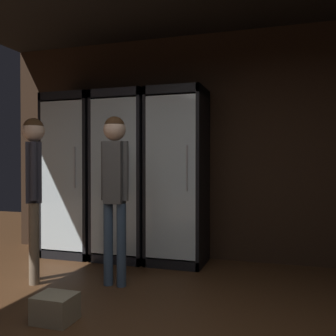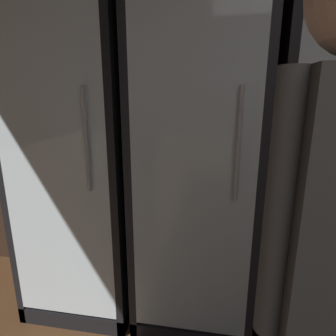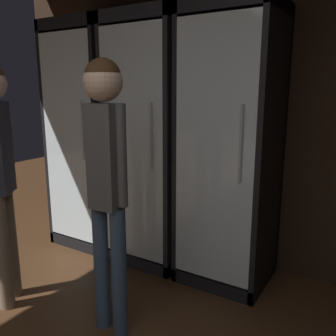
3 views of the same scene
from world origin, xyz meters
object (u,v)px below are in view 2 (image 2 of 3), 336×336
cooler_left (197,156)px  shopper_near (335,240)px  cooler_center (329,159)px  cooler_far_left (83,150)px

cooler_left → shopper_near: cooler_left is taller
cooler_left → shopper_near: size_ratio=1.26×
cooler_left → cooler_center: same height
cooler_far_left → shopper_near: cooler_far_left is taller
shopper_near → cooler_center: bearing=71.2°
cooler_far_left → cooler_left: 0.70m
cooler_left → cooler_far_left: bearing=-179.9°
cooler_far_left → shopper_near: bearing=-44.6°
cooler_far_left → shopper_near: 1.47m
cooler_far_left → shopper_near: (1.05, -1.03, 0.06)m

